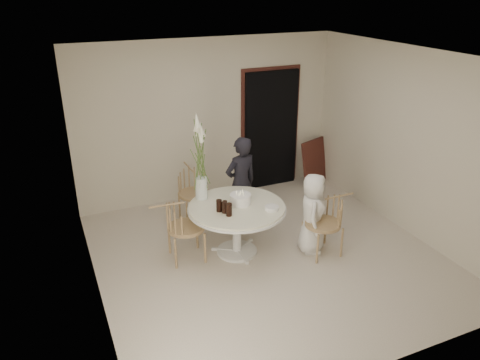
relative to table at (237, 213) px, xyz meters
name	(u,v)px	position (x,y,z in m)	size (l,w,h in m)	color
ground	(267,256)	(0.35, -0.25, -0.62)	(4.50, 4.50, 0.00)	beige
room_shell	(270,145)	(0.35, -0.25, 1.00)	(4.50, 4.50, 4.50)	silver
doorway	(271,130)	(1.50, 1.94, 0.43)	(1.00, 0.10, 2.10)	black
door_trim	(270,126)	(1.50, 1.98, 0.49)	(1.12, 0.03, 2.22)	#53251C
table	(237,213)	(0.00, 0.00, 0.00)	(1.33, 1.33, 0.73)	silver
picture_frame	(314,162)	(2.30, 1.70, -0.21)	(0.62, 0.04, 0.82)	#53251C
chair_far	(192,186)	(-0.23, 1.27, -0.07)	(0.49, 0.52, 0.84)	#9D8055
chair_right	(331,216)	(1.19, -0.48, -0.07)	(0.52, 0.49, 0.85)	#9D8055
chair_left	(177,223)	(-0.80, 0.15, -0.05)	(0.54, 0.51, 0.87)	#9D8055
girl	(241,183)	(0.35, 0.67, 0.11)	(0.53, 0.35, 1.45)	black
boy	(313,213)	(0.98, -0.36, -0.04)	(0.56, 0.37, 1.15)	white
birthday_cake	(240,199)	(0.07, 0.04, 0.18)	(0.29, 0.29, 0.19)	white
cola_tumbler_a	(229,210)	(-0.21, -0.22, 0.20)	(0.08, 0.08, 0.17)	black
cola_tumbler_b	(225,207)	(-0.23, -0.13, 0.19)	(0.07, 0.07, 0.15)	black
cola_tumbler_c	(219,206)	(-0.28, -0.06, 0.20)	(0.08, 0.08, 0.16)	black
cola_tumbler_d	(225,206)	(-0.20, -0.06, 0.18)	(0.06, 0.06, 0.14)	black
plate_stack	(272,208)	(0.38, -0.29, 0.14)	(0.19, 0.19, 0.05)	white
flower_vase	(200,161)	(-0.35, 0.41, 0.66)	(0.17, 0.17, 1.23)	silver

